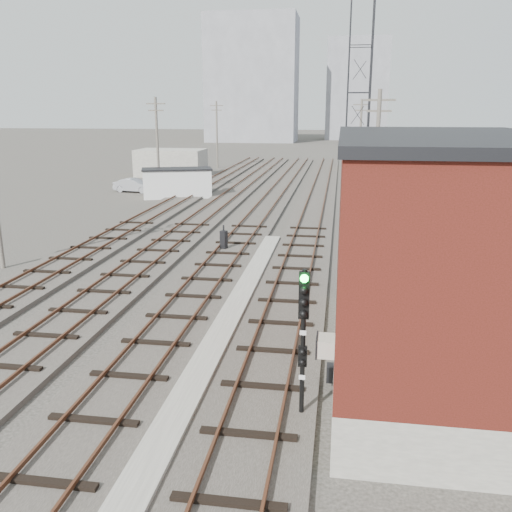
% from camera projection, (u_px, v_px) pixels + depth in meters
% --- Properties ---
extents(ground, '(320.00, 320.00, 0.00)m').
position_uv_depth(ground, '(302.00, 178.00, 64.17)').
color(ground, '#282621').
rests_on(ground, ground).
extents(track_right, '(3.20, 90.00, 0.39)m').
position_uv_depth(track_right, '(314.00, 209.00, 43.74)').
color(track_right, '#332D28').
rests_on(track_right, ground).
extents(track_mid_right, '(3.20, 90.00, 0.39)m').
position_uv_depth(track_mid_right, '(265.00, 208.00, 44.33)').
color(track_mid_right, '#332D28').
rests_on(track_mid_right, ground).
extents(track_mid_left, '(3.20, 90.00, 0.39)m').
position_uv_depth(track_mid_left, '(217.00, 206.00, 44.92)').
color(track_mid_left, '#332D28').
rests_on(track_mid_left, ground).
extents(track_left, '(3.20, 90.00, 0.39)m').
position_uv_depth(track_left, '(171.00, 205.00, 45.51)').
color(track_left, '#332D28').
rests_on(track_left, ground).
extents(platform_curb, '(0.90, 28.00, 0.26)m').
position_uv_depth(platform_curb, '(227.00, 325.00, 20.19)').
color(platform_curb, gray).
rests_on(platform_curb, ground).
extents(brick_building, '(6.54, 12.20, 7.22)m').
position_uv_depth(brick_building, '(439.00, 255.00, 16.33)').
color(brick_building, gray).
rests_on(brick_building, ground).
extents(lattice_tower, '(1.60, 1.60, 15.00)m').
position_uv_depth(lattice_tower, '(358.00, 115.00, 37.55)').
color(lattice_tower, black).
rests_on(lattice_tower, ground).
extents(utility_pole_left_b, '(1.80, 0.24, 9.00)m').
position_uv_depth(utility_pole_left_b, '(157.00, 144.00, 50.45)').
color(utility_pole_left_b, '#595147').
rests_on(utility_pole_left_b, ground).
extents(utility_pole_left_c, '(1.80, 0.24, 9.00)m').
position_uv_depth(utility_pole_left_c, '(217.00, 133.00, 74.30)').
color(utility_pole_left_c, '#595147').
rests_on(utility_pole_left_c, ground).
extents(utility_pole_right_a, '(1.80, 0.24, 9.00)m').
position_uv_depth(utility_pole_right_a, '(376.00, 164.00, 31.43)').
color(utility_pole_right_a, '#595147').
rests_on(utility_pole_right_a, ground).
extents(utility_pole_right_b, '(1.80, 0.24, 9.00)m').
position_uv_depth(utility_pole_right_b, '(360.00, 138.00, 60.05)').
color(utility_pole_right_b, '#595147').
rests_on(utility_pole_right_b, ground).
extents(apartment_left, '(22.00, 14.00, 30.00)m').
position_uv_depth(apartment_left, '(252.00, 80.00, 134.44)').
color(apartment_left, gray).
rests_on(apartment_left, ground).
extents(apartment_right, '(16.00, 12.00, 26.00)m').
position_uv_depth(apartment_right, '(357.00, 90.00, 145.43)').
color(apartment_right, gray).
rests_on(apartment_right, ground).
extents(shed_left, '(8.00, 5.00, 3.20)m').
position_uv_depth(shed_left, '(171.00, 163.00, 66.11)').
color(shed_left, gray).
rests_on(shed_left, ground).
extents(shed_right, '(6.00, 6.00, 4.00)m').
position_uv_depth(shed_right, '(375.00, 155.00, 71.86)').
color(shed_right, gray).
rests_on(shed_right, ground).
extents(signal_mast, '(0.40, 0.41, 4.11)m').
position_uv_depth(signal_mast, '(303.00, 334.00, 13.63)').
color(signal_mast, gray).
rests_on(signal_mast, ground).
extents(switch_stand, '(0.43, 0.43, 1.45)m').
position_uv_depth(switch_stand, '(224.00, 240.00, 30.86)').
color(switch_stand, black).
rests_on(switch_stand, ground).
extents(site_trailer, '(6.89, 4.62, 2.67)m').
position_uv_depth(site_trailer, '(177.00, 183.00, 50.01)').
color(site_trailer, silver).
rests_on(site_trailer, ground).
extents(car_red, '(4.53, 2.99, 1.43)m').
position_uv_depth(car_red, '(175.00, 185.00, 53.26)').
color(car_red, maroon).
rests_on(car_red, ground).
extents(car_silver, '(4.25, 2.01, 1.35)m').
position_uv_depth(car_silver, '(134.00, 185.00, 53.23)').
color(car_silver, '#9B9DA3').
rests_on(car_silver, ground).
extents(car_grey, '(4.94, 2.32, 1.39)m').
position_uv_depth(car_grey, '(179.00, 176.00, 60.41)').
color(car_grey, slate).
rests_on(car_grey, ground).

